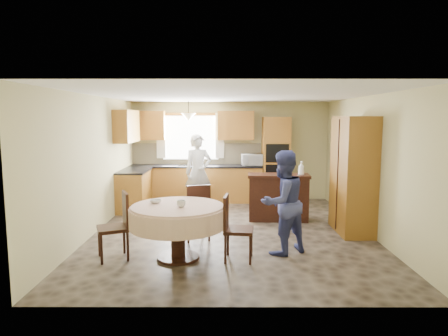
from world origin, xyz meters
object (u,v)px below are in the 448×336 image
sideboard (278,199)px  chair_right (233,224)px  chair_left (118,222)px  chair_back (197,209)px  person_sink (198,172)px  cupboard (353,175)px  person_dining (283,202)px  dining_table (178,217)px  oven_tower (276,160)px

sideboard → chair_right: chair_right is taller
chair_left → chair_right: size_ratio=1.03×
chair_back → chair_right: bearing=104.6°
chair_back → person_sink: person_sink is taller
chair_left → chair_back: size_ratio=1.02×
cupboard → person_dining: cupboard is taller
sideboard → cupboard: size_ratio=0.59×
chair_left → sideboard: bearing=108.0°
dining_table → person_dining: person_dining is taller
cupboard → oven_tower: bearing=111.5°
sideboard → chair_left: chair_left is taller
dining_table → chair_left: chair_left is taller
chair_left → person_dining: (2.48, 0.23, 0.25)m
dining_table → chair_left: bearing=178.2°
chair_right → chair_back: bearing=38.9°
dining_table → person_dining: size_ratio=0.89×
chair_left → chair_right: bearing=65.6°
cupboard → sideboard: bearing=144.9°
person_sink → person_dining: bearing=-82.9°
chair_back → person_dining: person_dining is taller
oven_tower → person_dining: size_ratio=1.32×
person_dining → cupboard: bearing=-174.4°
oven_tower → person_dining: (-0.38, -3.88, -0.25)m
dining_table → chair_back: chair_back is taller
chair_left → chair_right: (1.72, -0.07, -0.02)m
chair_back → chair_right: chair_back is taller
oven_tower → person_sink: size_ratio=1.23×
chair_left → person_sink: person_sink is taller
sideboard → chair_right: (-0.97, -2.34, 0.09)m
sideboard → dining_table: bearing=-124.5°
dining_table → chair_back: bearing=75.8°
person_sink → person_dining: size_ratio=1.07×
person_dining → chair_right: bearing=-12.3°
chair_left → chair_right: chair_left is taller
sideboard → person_sink: size_ratio=0.73×
person_sink → oven_tower: bearing=5.2°
oven_tower → dining_table: (-1.97, -4.14, -0.42)m
oven_tower → cupboard: (1.07, -2.71, 0.00)m
chair_back → person_dining: bearing=136.7°
oven_tower → chair_right: size_ratio=2.18×
chair_left → cupboard: bearing=87.4°
oven_tower → sideboard: 1.95m
chair_left → chair_back: chair_left is taller
oven_tower → chair_left: size_ratio=2.12×
cupboard → chair_back: size_ratio=2.16×
chair_right → cupboard: bearing=-50.2°
oven_tower → cupboard: bearing=-68.5°
dining_table → chair_right: 0.83m
sideboard → person_dining: 2.08m
chair_back → chair_right: 1.11m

